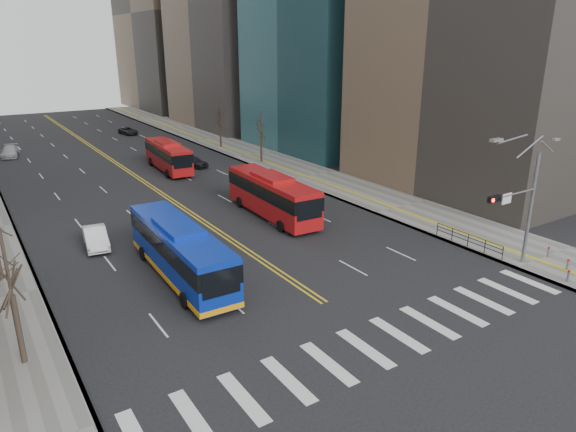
% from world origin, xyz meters
% --- Properties ---
extents(ground, '(220.00, 220.00, 0.00)m').
position_xyz_m(ground, '(0.00, 0.00, 0.00)').
color(ground, black).
extents(sidewalk_right, '(7.00, 130.00, 0.15)m').
position_xyz_m(sidewalk_right, '(17.50, 45.00, 0.07)').
color(sidewalk_right, slate).
rests_on(sidewalk_right, ground).
extents(crosswalk, '(26.70, 4.00, 0.01)m').
position_xyz_m(crosswalk, '(0.00, 0.00, 0.01)').
color(crosswalk, silver).
rests_on(crosswalk, ground).
extents(centerline, '(0.55, 100.00, 0.01)m').
position_xyz_m(centerline, '(0.00, 55.00, 0.01)').
color(centerline, gold).
rests_on(centerline, ground).
extents(signal_mast, '(5.37, 0.37, 9.39)m').
position_xyz_m(signal_mast, '(13.77, 2.00, 4.86)').
color(signal_mast, gray).
rests_on(signal_mast, ground).
extents(pedestrian_railing, '(0.06, 6.06, 1.02)m').
position_xyz_m(pedestrian_railing, '(14.30, 6.00, 0.82)').
color(pedestrian_railing, black).
rests_on(pedestrian_railing, sidewalk_right).
extents(bollards, '(2.87, 3.17, 0.78)m').
position_xyz_m(bollards, '(16.27, -0.17, 0.55)').
color(bollards, gray).
rests_on(bollards, sidewalk_right).
extents(street_trees, '(35.20, 47.20, 7.60)m').
position_xyz_m(street_trees, '(-7.18, 34.55, 4.87)').
color(street_trees, '#2C221B').
rests_on(street_trees, ground).
extents(blue_bus, '(3.24, 13.07, 3.76)m').
position_xyz_m(blue_bus, '(-5.83, 13.13, 1.97)').
color(blue_bus, '#0B29A7').
rests_on(blue_bus, ground).
extents(red_bus_near, '(3.41, 12.29, 3.84)m').
position_xyz_m(red_bus_near, '(5.85, 20.62, 2.13)').
color(red_bus_near, '#B31314').
rests_on(red_bus_near, ground).
extents(red_bus_far, '(3.34, 11.35, 3.56)m').
position_xyz_m(red_bus_far, '(4.37, 42.56, 1.98)').
color(red_bus_far, '#B31314').
rests_on(red_bus_far, ground).
extents(car_white, '(2.16, 4.74, 1.51)m').
position_xyz_m(car_white, '(-9.29, 21.76, 0.75)').
color(car_white, white).
rests_on(car_white, ground).
extents(car_dark_mid, '(3.18, 4.48, 1.42)m').
position_xyz_m(car_dark_mid, '(7.49, 42.42, 0.71)').
color(car_dark_mid, black).
rests_on(car_dark_mid, ground).
extents(car_silver, '(2.98, 5.34, 1.46)m').
position_xyz_m(car_silver, '(-11.06, 61.87, 0.73)').
color(car_silver, '#ADACB1').
rests_on(car_silver, ground).
extents(car_dark_far, '(2.66, 4.60, 1.20)m').
position_xyz_m(car_dark_far, '(7.90, 71.12, 0.60)').
color(car_dark_far, black).
rests_on(car_dark_far, ground).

